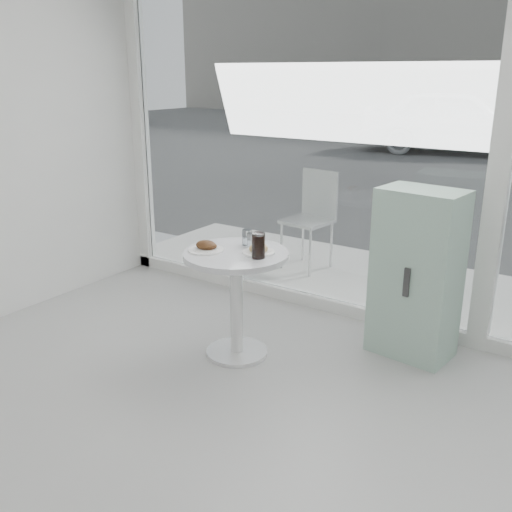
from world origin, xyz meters
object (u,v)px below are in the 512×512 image
Objects in this scene: main_table at (236,282)px; car_white at (457,121)px; patio_chair at (312,213)px; plate_fritter at (207,247)px; mint_cabinet at (416,274)px; plate_donut at (258,250)px; cola_glass at (258,246)px; water_tumbler_a at (247,238)px; water_tumbler_b at (252,241)px.

car_white is (-1.74, 11.58, 0.22)m from main_table.
plate_fritter is (0.26, -1.98, 0.20)m from patio_chair.
mint_cabinet reaches higher than patio_chair.
car_white reaches higher than plate_donut.
cola_glass is at bearing -5.76° from main_table.
water_tumbler_b is at bearing -30.42° from water_tumbler_a.
plate_donut is (0.58, -1.82, 0.19)m from patio_chair.
cola_glass reaches higher than main_table.
plate_fritter is (-0.18, -0.09, 0.25)m from main_table.
water_tumbler_a is (-0.17, 0.11, 0.03)m from plate_donut.
car_white is 11.77m from plate_fritter.
main_table is 3.50× the size of plate_donut.
main_table is 1.94m from patio_chair.
car_white is 11.67m from plate_donut.
plate_fritter is (1.56, -11.67, 0.02)m from car_white.
cola_glass reaches higher than plate_donut.
water_tumbler_b is 0.62× the size of cola_glass.
patio_chair reaches higher than cola_glass.
mint_cabinet is at bearing 30.72° from water_tumbler_b.
water_tumbler_b is at bearing -142.48° from mint_cabinet.
main_table is 0.29m from plate_donut.
car_white is at bearing 99.28° from plate_donut.
water_tumbler_a is 1.05× the size of water_tumbler_b.
water_tumbler_a is at bearing -68.95° from patio_chair.
patio_chair is 1.77m from water_tumbler_a.
plate_fritter is at bearing -153.98° from plate_donut.
mint_cabinet is 11.31× the size of water_tumbler_b.
car_white reaches higher than cola_glass.
cola_glass reaches higher than water_tumbler_b.
plate_donut is at bearing -32.78° from water_tumbler_a.
mint_cabinet is 1.24× the size of patio_chair.
mint_cabinet is 4.88× the size of plate_fritter.
water_tumbler_a is at bearing 149.58° from water_tumbler_b.
cola_glass is (0.38, 0.07, 0.05)m from plate_fritter.
water_tumbler_b is at bearing 46.55° from plate_fritter.
car_white is 41.00× the size of water_tumbler_a.
car_white is at bearing 111.07° from mint_cabinet.
water_tumbler_b is at bearing 135.65° from cola_glass.
main_table is 0.80× the size of patio_chair.
main_table is at bearing -137.73° from mint_cabinet.
water_tumbler_b is (0.07, -0.04, -0.00)m from water_tumbler_a.
mint_cabinet is at bearing 42.23° from cola_glass.
cola_glass is at bearing -130.98° from mint_cabinet.
plate_donut is (-0.88, -0.66, 0.19)m from mint_cabinet.
car_white is at bearing 98.83° from water_tumbler_b.
cola_glass is (-0.82, -0.75, 0.25)m from mint_cabinet.
water_tumbler_a is at bearing -145.85° from mint_cabinet.
mint_cabinet is 1.21m from water_tumbler_a.
cola_glass is at bearing 10.20° from plate_fritter.
mint_cabinet reaches higher than plate_fritter.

